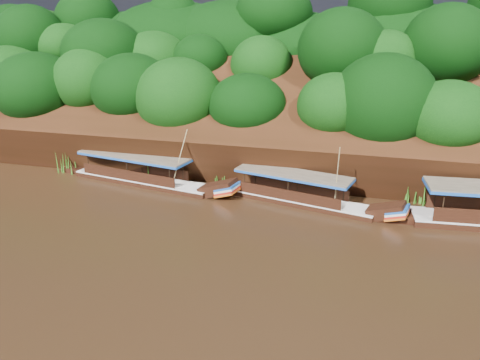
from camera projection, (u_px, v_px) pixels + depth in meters
The scene contains 5 objects.
ground at pixel (277, 251), 26.54m from camera, with size 160.00×160.00×0.00m, color black.
riverbank at pixel (321, 130), 46.59m from camera, with size 120.00×30.06×19.40m.
boat_1 at pixel (310, 199), 32.83m from camera, with size 12.61×4.62×5.19m.
boat_2 at pixel (150, 178), 36.84m from camera, with size 14.46×4.39×5.21m.
reeds at pixel (271, 179), 35.53m from camera, with size 49.90×2.27×2.18m.
Camera 1 is at (4.27, -23.41, 12.60)m, focal length 35.00 mm.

